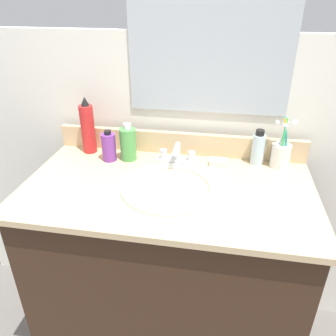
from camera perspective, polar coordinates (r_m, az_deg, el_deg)
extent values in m
cube|color=#382316|center=(1.42, -0.07, -18.04)|extent=(0.96, 0.51, 0.81)
cube|color=#D1B284|center=(1.16, -0.09, -3.53)|extent=(1.00, 0.55, 0.02)
cube|color=#D1B284|center=(1.36, 1.88, 4.24)|extent=(1.00, 0.02, 0.09)
cube|color=white|center=(1.52, 2.08, -2.81)|extent=(2.10, 0.04, 1.30)
cube|color=#B2BCC6|center=(1.28, 7.20, 21.39)|extent=(0.60, 0.01, 0.56)
torus|color=white|center=(1.14, 0.08, -3.25)|extent=(0.33, 0.33, 0.02)
ellipsoid|color=white|center=(1.16, 0.08, -5.14)|extent=(0.28, 0.28, 0.11)
cylinder|color=#B2B5BA|center=(1.18, 0.08, -6.56)|extent=(0.04, 0.04, 0.01)
cube|color=silver|center=(1.31, 1.60, 1.29)|extent=(0.16, 0.05, 0.01)
cylinder|color=silver|center=(1.29, 1.62, 2.71)|extent=(0.02, 0.02, 0.06)
cylinder|color=silver|center=(1.25, 1.40, 3.28)|extent=(0.02, 0.09, 0.02)
cylinder|color=silver|center=(1.31, -0.77, 2.42)|extent=(0.03, 0.03, 0.04)
cylinder|color=silver|center=(1.29, 4.03, 2.05)|extent=(0.03, 0.03, 0.04)
cylinder|color=red|center=(1.39, -13.42, 6.41)|extent=(0.05, 0.05, 0.20)
cone|color=black|center=(1.36, -13.97, 10.95)|extent=(0.03, 0.03, 0.04)
cylinder|color=#7A3899|center=(1.32, -10.00, 3.49)|extent=(0.05, 0.05, 0.11)
cylinder|color=black|center=(1.30, -10.23, 5.97)|extent=(0.03, 0.03, 0.02)
cylinder|color=silver|center=(1.32, 15.00, 3.03)|extent=(0.05, 0.05, 0.12)
cylinder|color=black|center=(1.29, 15.37, 5.81)|extent=(0.03, 0.03, 0.02)
cylinder|color=#4C9E4C|center=(1.32, -6.77, 4.03)|extent=(0.06, 0.06, 0.13)
cylinder|color=white|center=(1.29, -6.96, 7.05)|extent=(0.03, 0.03, 0.02)
cylinder|color=white|center=(1.33, 18.55, 2.00)|extent=(0.07, 0.07, 0.09)
cylinder|color=white|center=(1.31, 18.45, 4.20)|extent=(0.04, 0.04, 0.17)
cube|color=white|center=(1.30, 18.06, 7.35)|extent=(0.01, 0.02, 0.01)
cylinder|color=yellow|center=(1.31, 19.45, 4.22)|extent=(0.04, 0.01, 0.18)
cube|color=white|center=(1.28, 20.80, 7.36)|extent=(0.01, 0.02, 0.01)
cylinder|color=#26B2B2|center=(1.30, 19.40, 4.16)|extent=(0.04, 0.03, 0.19)
cube|color=white|center=(1.26, 20.72, 7.18)|extent=(0.01, 0.02, 0.01)
cylinder|color=green|center=(1.29, 18.87, 4.01)|extent=(0.02, 0.05, 0.18)
cube|color=white|center=(1.25, 19.32, 6.89)|extent=(0.01, 0.02, 0.01)
cube|color=white|center=(1.29, 8.50, 0.97)|extent=(0.06, 0.04, 0.02)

